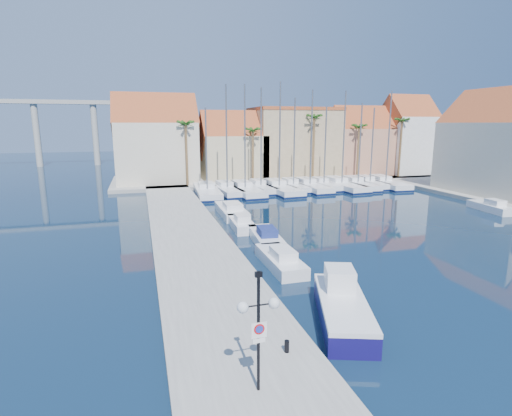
{
  "coord_description": "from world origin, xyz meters",
  "views": [
    {
      "loc": [
        -12.5,
        -16.73,
        9.41
      ],
      "look_at": [
        -4.11,
        12.24,
        3.0
      ],
      "focal_mm": 28.0,
      "sensor_mm": 36.0,
      "label": 1
    }
  ],
  "objects": [
    {
      "name": "ground",
      "position": [
        0.0,
        0.0,
        0.0
      ],
      "size": [
        260.0,
        260.0,
        0.0
      ],
      "primitive_type": "plane",
      "color": "black",
      "rests_on": "ground"
    },
    {
      "name": "quay_west",
      "position": [
        -9.0,
        13.5,
        0.25
      ],
      "size": [
        6.0,
        77.0,
        0.5
      ],
      "primitive_type": "cube",
      "color": "gray",
      "rests_on": "ground"
    },
    {
      "name": "shore_north",
      "position": [
        10.0,
        48.0,
        0.25
      ],
      "size": [
        54.0,
        16.0,
        0.5
      ],
      "primitive_type": "cube",
      "color": "gray",
      "rests_on": "ground"
    },
    {
      "name": "lamp_post",
      "position": [
        -9.07,
        -5.19,
        3.31
      ],
      "size": [
        1.46,
        0.41,
        4.28
      ],
      "rotation": [
        0.0,
        0.0,
        0.02
      ],
      "color": "black",
      "rests_on": "quay_west"
    },
    {
      "name": "bollard",
      "position": [
        -7.34,
        -3.31,
        0.75
      ],
      "size": [
        0.2,
        0.2,
        0.49
      ],
      "primitive_type": "cylinder",
      "color": "black",
      "rests_on": "quay_west"
    },
    {
      "name": "fishing_boat",
      "position": [
        -3.49,
        -0.66,
        0.75
      ],
      "size": [
        4.18,
        6.82,
        2.27
      ],
      "rotation": [
        0.0,
        0.0,
        -0.34
      ],
      "color": "#140E51",
      "rests_on": "ground"
    },
    {
      "name": "motorboat_west_0",
      "position": [
        -3.88,
        7.11,
        0.51
      ],
      "size": [
        1.86,
        5.83,
        1.4
      ],
      "rotation": [
        0.0,
        0.0,
        -0.0
      ],
      "color": "white",
      "rests_on": "ground"
    },
    {
      "name": "motorboat_west_1",
      "position": [
        -3.19,
        12.62,
        0.51
      ],
      "size": [
        2.45,
        6.1,
        1.4
      ],
      "rotation": [
        0.0,
        0.0,
        -0.09
      ],
      "color": "white",
      "rests_on": "ground"
    },
    {
      "name": "motorboat_west_2",
      "position": [
        -3.97,
        17.55,
        0.51
      ],
      "size": [
        1.99,
        5.49,
        1.4
      ],
      "rotation": [
        0.0,
        0.0,
        -0.05
      ],
      "color": "white",
      "rests_on": "ground"
    },
    {
      "name": "motorboat_west_3",
      "position": [
        -3.61,
        23.19,
        0.51
      ],
      "size": [
        2.59,
        7.56,
        1.4
      ],
      "rotation": [
        0.0,
        0.0,
        -0.03
      ],
      "color": "white",
      "rests_on": "ground"
    },
    {
      "name": "motorboat_east_1",
      "position": [
        23.99,
        16.98,
        0.51
      ],
      "size": [
        2.36,
        5.67,
        1.4
      ],
      "rotation": [
        0.0,
        0.0,
        -0.11
      ],
      "color": "white",
      "rests_on": "ground"
    },
    {
      "name": "sailboat_0",
      "position": [
        -4.2,
        35.46,
        0.56
      ],
      "size": [
        3.52,
        11.17,
        11.37
      ],
      "rotation": [
        0.0,
        0.0,
        -0.06
      ],
      "color": "white",
      "rests_on": "ground"
    },
    {
      "name": "sailboat_1",
      "position": [
        -1.46,
        36.03,
        0.61
      ],
      "size": [
        3.27,
        10.04,
        14.35
      ],
      "rotation": [
        0.0,
        0.0,
        0.07
      ],
      "color": "white",
      "rests_on": "ground"
    },
    {
      "name": "sailboat_2",
      "position": [
        0.88,
        35.45,
        0.59
      ],
      "size": [
        3.48,
        11.55,
        14.37
      ],
      "rotation": [
        0.0,
        0.0,
        0.04
      ],
      "color": "white",
      "rests_on": "ground"
    },
    {
      "name": "sailboat_3",
      "position": [
        3.45,
        36.49,
        0.63
      ],
      "size": [
        3.09,
        9.07,
        14.12
      ],
      "rotation": [
        0.0,
        0.0,
        0.08
      ],
      "color": "white",
      "rests_on": "ground"
    },
    {
      "name": "sailboat_4",
      "position": [
        5.74,
        35.53,
        0.58
      ],
      "size": [
        3.89,
        12.18,
        14.81
      ],
      "rotation": [
        0.0,
        0.0,
        0.06
      ],
      "color": "white",
      "rests_on": "ground"
    },
    {
      "name": "sailboat_5",
      "position": [
        8.3,
        36.41,
        0.61
      ],
      "size": [
        2.48,
        8.93,
        12.87
      ],
      "rotation": [
        0.0,
        0.0,
        0.01
      ],
      "color": "white",
      "rests_on": "ground"
    },
    {
      "name": "sailboat_6",
      "position": [
        10.57,
        35.9,
        0.59
      ],
      "size": [
        3.37,
        10.94,
        13.91
      ],
      "rotation": [
        0.0,
        0.0,
        0.05
      ],
      "color": "white",
      "rests_on": "ground"
    },
    {
      "name": "sailboat_7",
      "position": [
        12.94,
        36.13,
        0.6
      ],
      "size": [
        2.48,
        8.43,
        11.71
      ],
      "rotation": [
        0.0,
        0.0,
        0.03
      ],
      "color": "white",
      "rests_on": "ground"
    },
    {
      "name": "sailboat_8",
      "position": [
        15.47,
        35.72,
        0.58
      ],
      "size": [
        3.93,
        11.93,
        13.86
      ],
      "rotation": [
        0.0,
        0.0,
        0.07
      ],
      "color": "white",
      "rests_on": "ground"
    },
    {
      "name": "sailboat_9",
      "position": [
        18.16,
        35.59,
        0.58
      ],
      "size": [
        3.16,
        10.47,
        12.21
      ],
      "rotation": [
        0.0,
        0.0,
        -0.04
      ],
      "color": "white",
      "rests_on": "ground"
    },
    {
      "name": "sailboat_10",
      "position": [
        20.39,
        35.91,
        0.59
      ],
      "size": [
        2.49,
        9.18,
        11.62
      ],
      "rotation": [
        0.0,
        0.0,
        0.01
      ],
      "color": "white",
      "rests_on": "ground"
    },
    {
      "name": "sailboat_11",
      "position": [
        22.74,
        35.45,
        0.59
      ],
      "size": [
        3.6,
        11.35,
        14.0
      ],
      "rotation": [
        0.0,
        0.0,
        -0.06
      ],
      "color": "white",
      "rests_on": "ground"
    },
    {
      "name": "building_0",
      "position": [
        -10.0,
        47.0,
        6.52
      ],
      "size": [
        12.3,
        9.0,
        13.5
      ],
      "color": "beige",
      "rests_on": "shore_north"
    },
    {
      "name": "building_1",
      "position": [
        2.0,
        47.0,
        5.3
      ],
      "size": [
        10.3,
        8.0,
        11.0
      ],
      "color": "tan",
      "rests_on": "shore_north"
    },
    {
      "name": "building_2",
      "position": [
        13.0,
        48.0,
        6.26
      ],
      "size": [
        14.2,
        10.2,
        11.5
      ],
      "color": "tan",
      "rests_on": "shore_north"
    },
    {
      "name": "building_3",
      "position": [
        25.0,
        47.0,
        5.86
      ],
      "size": [
        10.3,
        8.0,
        12.0
      ],
      "color": "tan",
      "rests_on": "shore_north"
    },
    {
      "name": "building_4",
      "position": [
        34.0,
        46.0,
        6.97
      ],
      "size": [
        8.3,
        8.0,
        14.0
      ],
      "color": "silver",
      "rests_on": "shore_north"
    },
    {
      "name": "building_6",
      "position": [
        32.0,
        24.0,
        6.52
      ],
      "size": [
        9.0,
        14.3,
        13.5
      ],
      "color": "beige",
      "rests_on": "shore_east"
    },
    {
      "name": "palm_0",
      "position": [
        -6.0,
        42.0,
        9.08
      ],
      "size": [
        2.6,
        2.6,
        10.15
      ],
      "color": "brown",
      "rests_on": "shore_north"
    },
    {
      "name": "palm_1",
      "position": [
        4.0,
        42.0,
        8.14
      ],
      "size": [
        2.6,
        2.6,
        9.15
      ],
      "color": "brown",
      "rests_on": "shore_north"
    },
    {
      "name": "palm_2",
      "position": [
        14.0,
        42.0,
        10.02
      ],
      "size": [
        2.6,
        2.6,
        11.15
      ],
      "color": "brown",
      "rests_on": "shore_north"
    },
    {
      "name": "palm_3",
      "position": [
        22.0,
        42.0,
        8.61
      ],
      "size": [
        2.6,
        2.6,
        9.65
      ],
      "color": "brown",
      "rests_on": "shore_north"
    },
    {
      "name": "palm_4",
      "position": [
        30.0,
        42.0,
        9.55
      ],
      "size": [
        2.6,
        2.6,
        10.65
      ],
      "color": "brown",
      "rests_on": "shore_north"
    },
    {
      "name": "viaduct",
      "position": [
        -39.07,
        82.0,
        10.25
      ],
      "size": [
        48.0,
        2.2,
        14.45
      ],
      "color": "#9E9E99",
      "rests_on": "ground"
    }
  ]
}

